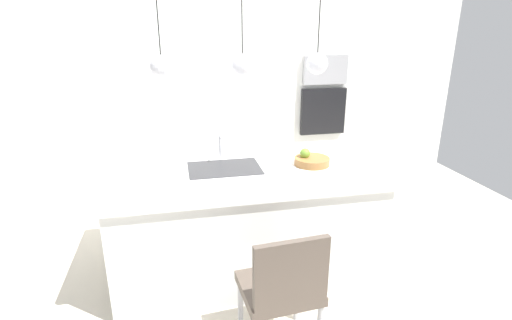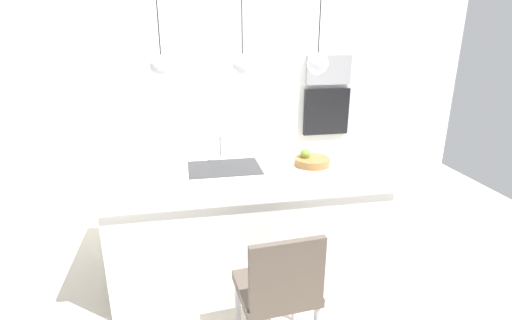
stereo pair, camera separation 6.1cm
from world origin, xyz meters
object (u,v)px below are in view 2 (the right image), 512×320
microwave (328,70)px  oven (326,112)px  fruit_bowl (311,161)px  chair_near (279,287)px

microwave → oven: (0.00, 0.00, -0.50)m
fruit_bowl → chair_near: fruit_bowl is taller
fruit_bowl → microwave: size_ratio=0.52×
chair_near → oven: bearing=64.5°
fruit_bowl → oven: size_ratio=0.50×
chair_near → microwave: bearing=64.5°
oven → fruit_bowl: bearing=-114.2°
oven → chair_near: size_ratio=0.65×
microwave → fruit_bowl: bearing=-114.2°
fruit_bowl → microwave: microwave is taller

